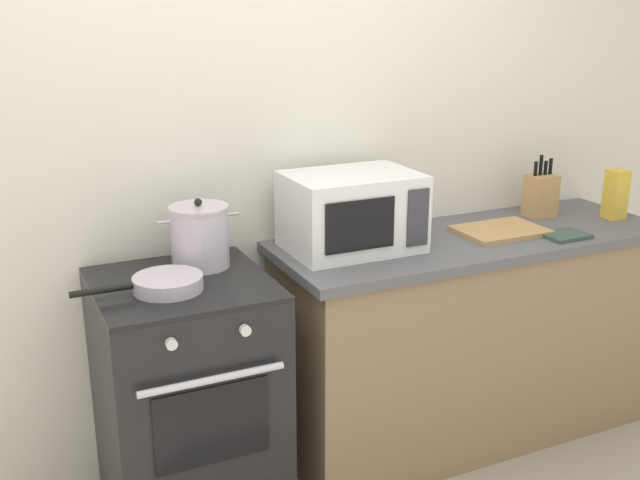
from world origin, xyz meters
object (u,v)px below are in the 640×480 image
microwave (352,212)px  knife_block (541,195)px  pasta_box (616,194)px  oven_mitt (565,235)px  frying_pan (166,283)px  stove (188,400)px  cutting_board (501,231)px  stock_pot (200,236)px

microwave → knife_block: microwave is taller
pasta_box → knife_block: bearing=148.3°
microwave → knife_block: 0.99m
pasta_box → oven_mitt: 0.43m
frying_pan → knife_block: (1.76, 0.20, 0.07)m
pasta_box → microwave: bearing=175.1°
stove → pasta_box: 2.05m
stove → knife_block: bearing=4.8°
stove → cutting_board: 1.44m
stove → frying_pan: 0.49m
frying_pan → cutting_board: size_ratio=1.21×
stock_pot → frying_pan: (-0.18, -0.19, -0.09)m
stove → knife_block: (1.69, 0.14, 0.56)m
stock_pot → pasta_box: 1.86m
stock_pot → frying_pan: 0.27m
microwave → oven_mitt: (0.87, -0.24, -0.14)m
stock_pot → oven_mitt: 1.49m
microwave → pasta_box: bearing=-4.9°
stove → oven_mitt: oven_mitt is taller
frying_pan → oven_mitt: 1.64m
stove → stock_pot: bearing=49.4°
knife_block → microwave: bearing=-176.4°
frying_pan → oven_mitt: (1.64, -0.10, -0.02)m
cutting_board → pasta_box: (0.60, -0.03, 0.10)m
stove → oven_mitt: size_ratio=5.11×
microwave → pasta_box: (1.26, -0.11, -0.04)m
pasta_box → oven_mitt: pasta_box is taller
frying_pan → oven_mitt: size_ratio=2.42×
knife_block → pasta_box: bearing=-31.7°
stock_pot → microwave: size_ratio=0.60×
cutting_board → knife_block: size_ratio=1.28×
pasta_box → stove: bearing=179.2°
microwave → stove: bearing=-173.6°
microwave → pasta_box: size_ratio=2.27×
cutting_board → oven_mitt: bearing=-38.2°
stove → pasta_box: (1.97, -0.03, 0.57)m
stove → oven_mitt: (1.57, -0.16, 0.47)m
microwave → cutting_board: (0.66, -0.08, -0.14)m
frying_pan → microwave: microwave is taller
oven_mitt → stock_pot: bearing=168.9°
knife_block → pasta_box: knife_block is taller
stock_pot → pasta_box: (1.86, -0.16, -0.00)m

